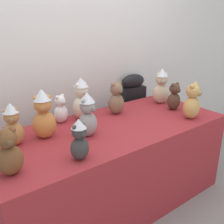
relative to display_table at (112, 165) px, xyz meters
The scene contains 15 objects.
ground_plane 0.44m from the display_table, 90.00° to the right, with size 10.00×10.00×0.00m, color gray.
wall_back 1.15m from the display_table, 90.00° to the left, with size 7.00×0.08×2.60m, color silver.
display_table is the anchor object (origin of this frame).
instrument_case 0.88m from the display_table, 38.08° to the left, with size 0.29×0.15×0.95m.
teddy_bear_mocha 0.57m from the display_table, 45.67° to the left, with size 0.16×0.14×0.29m.
teddy_bear_snow 0.63m from the display_table, 131.47° to the left, with size 0.15×0.14×0.23m.
teddy_bear_caramel 0.88m from the display_table, 168.65° to the left, with size 0.16×0.15×0.30m.
teddy_bear_chestnut 0.98m from the display_table, 166.63° to the right, with size 0.14×0.13×0.28m.
teddy_bear_sand 0.92m from the display_table, 13.57° to the left, with size 0.21×0.20×0.35m.
teddy_bear_ash 0.57m from the display_table, behind, with size 0.18×0.17×0.32m.
teddy_bear_ginger 0.74m from the display_table, 165.71° to the left, with size 0.20×0.18×0.36m.
teddy_bear_charcoal 0.72m from the display_table, 147.92° to the right, with size 0.13×0.12×0.26m.
teddy_bear_honey 0.85m from the display_table, 22.25° to the right, with size 0.19×0.17×0.31m.
teddy_bear_cream 0.61m from the display_table, 109.00° to the left, with size 0.19×0.17×0.35m.
teddy_bear_cocoa 0.84m from the display_table, ahead, with size 0.13×0.12×0.26m.
Camera 1 is at (-1.11, -1.23, 1.52)m, focal length 40.97 mm.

